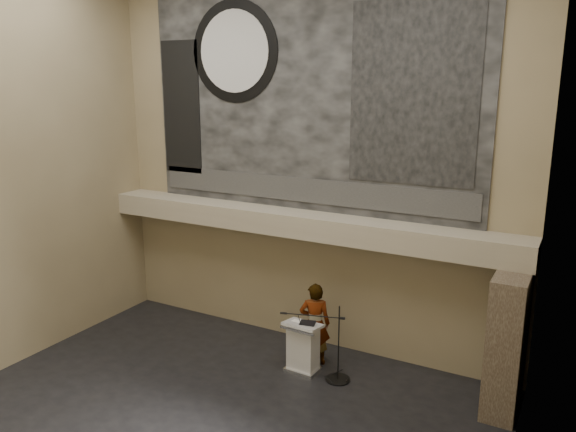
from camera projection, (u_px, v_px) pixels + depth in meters
The scene contains 19 objects.
floor at pixel (203, 424), 10.17m from camera, with size 10.00×10.00×0.00m, color black.
wall_back at pixel (305, 163), 12.58m from camera, with size 10.00×0.02×8.50m, color #807151.
wall_left at pixel (0, 171), 11.50m from camera, with size 0.02×8.00×8.50m, color #807151.
wall_right at pixel (521, 233), 6.83m from camera, with size 0.02×8.00×8.50m, color #807151.
soffit at pixel (297, 223), 12.54m from camera, with size 10.00×0.80×0.50m, color gray.
sprinkler_left at pixel (236, 227), 13.31m from camera, with size 0.04×0.04×0.06m, color #B2893D.
sprinkler_right at pixel (376, 248), 11.68m from camera, with size 0.04×0.04×0.06m, color #B2893D.
banner at pixel (305, 97), 12.21m from camera, with size 8.00×0.05×5.00m, color black.
banner_text_strip at pixel (304, 190), 12.66m from camera, with size 7.76×0.02×0.55m, color #303030.
banner_clock_rim at pixel (234, 51), 12.78m from camera, with size 2.30×2.30×0.02m, color black.
banner_clock_face at pixel (234, 51), 12.76m from camera, with size 1.84×1.84×0.02m, color silver.
banner_building_print at pixel (413, 94), 11.03m from camera, with size 2.60×0.02×3.60m, color black.
banner_brick_print at pixel (181, 108), 13.83m from camera, with size 1.10×0.02×3.20m, color black.
stone_pier at pixel (507, 342), 10.36m from camera, with size 0.60×1.40×2.70m, color #423529.
lectern at pixel (303, 347), 11.90m from camera, with size 0.79×0.58×1.14m.
binder at pixel (308, 323), 11.73m from camera, with size 0.32×0.25×0.04m, color black.
papers at pixel (295, 322), 11.80m from camera, with size 0.21×0.29×0.01m, color white.
speaker_person at pixel (315, 324), 12.17m from camera, with size 0.67×0.44×1.84m, color silver.
mic_stand at pixel (336, 369), 11.61m from camera, with size 1.43×0.62×1.64m.
Camera 1 is at (5.67, -7.15, 6.06)m, focal length 35.00 mm.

